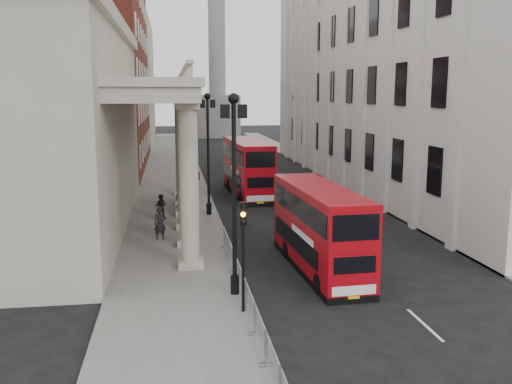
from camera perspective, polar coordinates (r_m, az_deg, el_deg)
The scene contains 19 objects.
ground at distance 20.79m, azimuth 0.84°, elevation -14.07°, with size 260.00×260.00×0.00m, color black.
sidewalk_west at distance 49.46m, azimuth -8.28°, elevation 0.03°, with size 6.00×140.00×0.12m, color slate.
sidewalk_east at distance 52.17m, azimuth 10.15°, elevation 0.49°, with size 3.00×140.00×0.12m, color slate.
kerb at distance 49.55m, azimuth -4.86°, elevation 0.13°, with size 0.20×140.00×0.14m, color slate.
portico_building at distance 37.56m, azimuth -19.95°, elevation 5.57°, with size 9.00×28.00×12.00m, color gray.
brick_building at distance 67.20m, azimuth -15.16°, elevation 11.74°, with size 9.00×32.00×22.00m, color maroon.
west_building_far at distance 99.03m, azimuth -13.03°, elevation 10.55°, with size 9.00×30.00×20.00m, color gray.
east_building at distance 54.37m, azimuth 12.45°, elevation 13.95°, with size 8.00×55.00×25.00m, color beige.
monument_column at distance 111.37m, azimuth -3.93°, elevation 13.76°, with size 8.00×8.00×54.20m.
lamp_post_south at distance 23.15m, azimuth -2.20°, elevation 1.10°, with size 1.05×0.44×8.32m.
lamp_post_mid at distance 38.99m, azimuth -4.82°, elevation 4.66°, with size 1.05×0.44×8.32m.
lamp_post_north at distance 54.91m, azimuth -5.93°, elevation 6.16°, with size 1.05×0.44×8.32m.
traffic_light at distance 21.56m, azimuth -1.31°, elevation -4.45°, with size 0.28×0.33×4.30m.
crowd_barriers at distance 22.53m, azimuth -0.98°, elevation -10.29°, with size 0.50×18.75×1.10m.
bus_near at distance 27.44m, azimuth 6.37°, elevation -3.50°, with size 2.73×9.49×4.05m.
bus_far at distance 47.41m, azimuth -0.86°, elevation 2.54°, with size 3.09×10.65×4.55m.
pedestrian_a at distance 33.10m, azimuth -9.57°, elevation -3.12°, with size 0.69×0.45×1.90m, color black.
pedestrian_b at distance 38.70m, azimuth -9.51°, elevation -1.42°, with size 0.80×0.62×1.65m, color #282420.
pedestrian_c at distance 41.24m, azimuth -7.46°, elevation -0.51°, with size 0.91×0.60×1.87m, color black.
Camera 1 is at (-3.11, -18.74, 8.45)m, focal length 40.00 mm.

